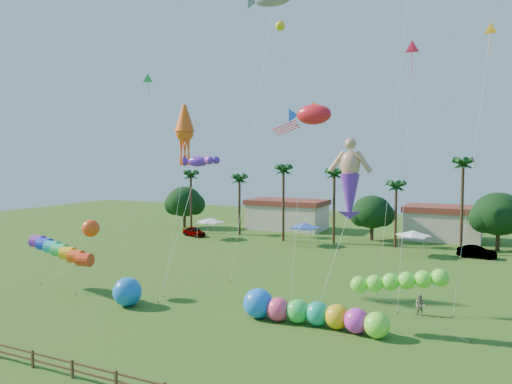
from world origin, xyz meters
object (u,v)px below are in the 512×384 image
at_px(car_a, 194,232).
at_px(car_b, 477,252).
at_px(blue_ball, 127,292).
at_px(caterpillar_inflatable, 308,313).
at_px(spectator_b, 420,305).

relative_size(car_a, car_b, 0.95).
bearing_deg(blue_ball, caterpillar_inflatable, 8.00).
distance_m(caterpillar_inflatable, blue_ball, 14.46).
distance_m(car_a, caterpillar_inflatable, 41.34).
xyz_separation_m(caterpillar_inflatable, blue_ball, (-14.32, -2.01, 0.22)).
relative_size(car_a, spectator_b, 2.60).
bearing_deg(car_a, blue_ball, -134.90).
height_order(spectator_b, caterpillar_inflatable, caterpillar_inflatable).
height_order(car_b, blue_ball, blue_ball).
xyz_separation_m(car_a, car_b, (38.37, 0.99, 0.01)).
relative_size(car_a, blue_ball, 1.81).
xyz_separation_m(spectator_b, blue_ball, (-21.03, -7.64, 0.34)).
bearing_deg(caterpillar_inflatable, car_b, 73.51).
xyz_separation_m(car_a, caterpillar_inflatable, (28.82, -29.64, 0.21)).
distance_m(car_b, spectator_b, 25.16).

